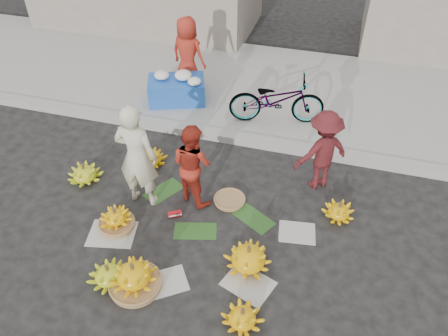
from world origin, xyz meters
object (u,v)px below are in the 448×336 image
(vendor_cream, at_px, (137,157))
(flower_table, at_px, (177,89))
(banana_bunch_4, at_px, (248,257))
(bicycle, at_px, (277,100))
(banana_bunch_0, at_px, (116,219))

(vendor_cream, bearing_deg, flower_table, -81.07)
(banana_bunch_4, xyz_separation_m, bicycle, (-0.30, 3.54, 0.42))
(banana_bunch_0, xyz_separation_m, flower_table, (-0.34, 3.56, 0.24))
(flower_table, xyz_separation_m, bicycle, (2.15, -0.20, 0.21))
(vendor_cream, height_order, bicycle, vendor_cream)
(banana_bunch_0, height_order, banana_bunch_4, banana_bunch_4)
(banana_bunch_0, distance_m, banana_bunch_4, 2.12)
(banana_bunch_4, height_order, bicycle, bicycle)
(bicycle, bearing_deg, banana_bunch_4, 171.45)
(bicycle, bearing_deg, banana_bunch_0, 138.26)
(vendor_cream, xyz_separation_m, bicycle, (1.67, 2.70, -0.29))
(banana_bunch_0, height_order, vendor_cream, vendor_cream)
(flower_table, distance_m, bicycle, 2.17)
(banana_bunch_4, height_order, vendor_cream, vendor_cream)
(vendor_cream, bearing_deg, banana_bunch_4, 156.53)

